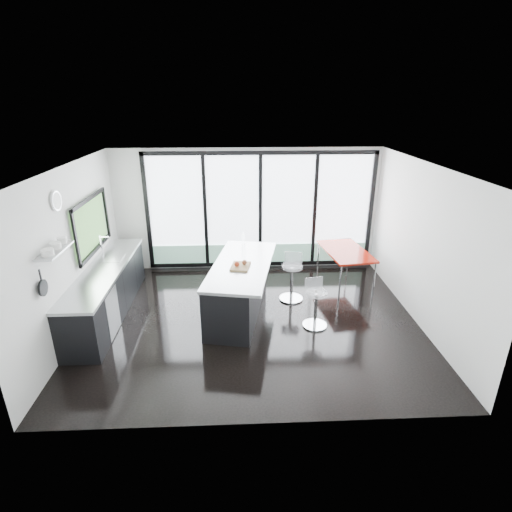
{
  "coord_description": "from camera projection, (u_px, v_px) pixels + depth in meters",
  "views": [
    {
      "loc": [
        -0.22,
        -6.36,
        3.82
      ],
      "look_at": [
        0.1,
        0.3,
        1.15
      ],
      "focal_mm": 28.0,
      "sensor_mm": 36.0,
      "label": 1
    }
  ],
  "objects": [
    {
      "name": "floor",
      "position": [
        251.0,
        320.0,
        7.33
      ],
      "size": [
        6.0,
        5.0,
        0.0
      ],
      "primitive_type": "cube",
      "color": "black",
      "rests_on": "ground"
    },
    {
      "name": "ceiling",
      "position": [
        251.0,
        166.0,
        6.29
      ],
      "size": [
        6.0,
        5.0,
        0.0
      ],
      "primitive_type": "cube",
      "color": "white",
      "rests_on": "wall_back"
    },
    {
      "name": "wall_back",
      "position": [
        259.0,
        216.0,
        9.16
      ],
      "size": [
        6.0,
        0.09,
        2.8
      ],
      "color": "silver",
      "rests_on": "ground"
    },
    {
      "name": "wall_front",
      "position": [
        259.0,
        328.0,
        4.49
      ],
      "size": [
        6.0,
        0.0,
        2.8
      ],
      "primitive_type": "cube",
      "color": "silver",
      "rests_on": "ground"
    },
    {
      "name": "wall_left",
      "position": [
        78.0,
        238.0,
        6.87
      ],
      "size": [
        0.26,
        5.0,
        2.8
      ],
      "color": "silver",
      "rests_on": "ground"
    },
    {
      "name": "wall_right",
      "position": [
        423.0,
        246.0,
        6.94
      ],
      "size": [
        0.0,
        5.0,
        2.8
      ],
      "primitive_type": "cube",
      "color": "silver",
      "rests_on": "ground"
    },
    {
      "name": "counter_cabinets",
      "position": [
        107.0,
        291.0,
        7.41
      ],
      "size": [
        0.69,
        3.24,
        1.36
      ],
      "color": "black",
      "rests_on": "floor"
    },
    {
      "name": "island",
      "position": [
        238.0,
        287.0,
        7.47
      ],
      "size": [
        1.44,
        2.56,
        1.28
      ],
      "color": "black",
      "rests_on": "floor"
    },
    {
      "name": "bar_stool_near",
      "position": [
        316.0,
        309.0,
        7.02
      ],
      "size": [
        0.51,
        0.51,
        0.69
      ],
      "primitive_type": "cylinder",
      "rotation": [
        0.0,
        0.0,
        0.21
      ],
      "color": "silver",
      "rests_on": "floor"
    },
    {
      "name": "bar_stool_far",
      "position": [
        292.0,
        282.0,
        7.95
      ],
      "size": [
        0.58,
        0.58,
        0.75
      ],
      "primitive_type": "cylinder",
      "rotation": [
        0.0,
        0.0,
        -0.26
      ],
      "color": "silver",
      "rests_on": "floor"
    },
    {
      "name": "red_table",
      "position": [
        344.0,
        267.0,
        8.63
      ],
      "size": [
        1.02,
        1.55,
        0.78
      ],
      "primitive_type": "cube",
      "rotation": [
        0.0,
        0.0,
        0.13
      ],
      "color": "maroon",
      "rests_on": "floor"
    }
  ]
}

